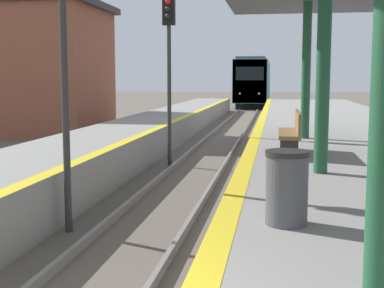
{
  "coord_description": "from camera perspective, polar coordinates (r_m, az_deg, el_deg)",
  "views": [
    {
      "loc": [
        2.21,
        -2.94,
        2.63
      ],
      "look_at": [
        -0.79,
        16.02,
        0.26
      ],
      "focal_mm": 50.0,
      "sensor_mm": 36.0,
      "label": 1
    }
  ],
  "objects": [
    {
      "name": "train",
      "position": [
        52.47,
        6.62,
        6.58
      ],
      "size": [
        2.84,
        16.96,
        4.42
      ],
      "color": "black",
      "rests_on": "ground"
    },
    {
      "name": "signal_near",
      "position": [
        9.24,
        -13.63,
        12.32
      ],
      "size": [
        0.36,
        0.31,
        5.08
      ],
      "color": "#2D2D2D",
      "rests_on": "ground"
    },
    {
      "name": "signal_mid",
      "position": [
        16.02,
        -2.48,
        10.19
      ],
      "size": [
        0.36,
        0.31,
        5.08
      ],
      "color": "#2D2D2D",
      "rests_on": "ground"
    },
    {
      "name": "trash_bin",
      "position": [
        6.08,
        10.08,
        -4.59
      ],
      "size": [
        0.49,
        0.49,
        0.84
      ],
      "color": "#4C4C51",
      "rests_on": "platform_right"
    },
    {
      "name": "bench",
      "position": [
        11.76,
        10.63,
        1.37
      ],
      "size": [
        0.44,
        1.96,
        0.92
      ],
      "color": "brown",
      "rests_on": "platform_right"
    }
  ]
}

